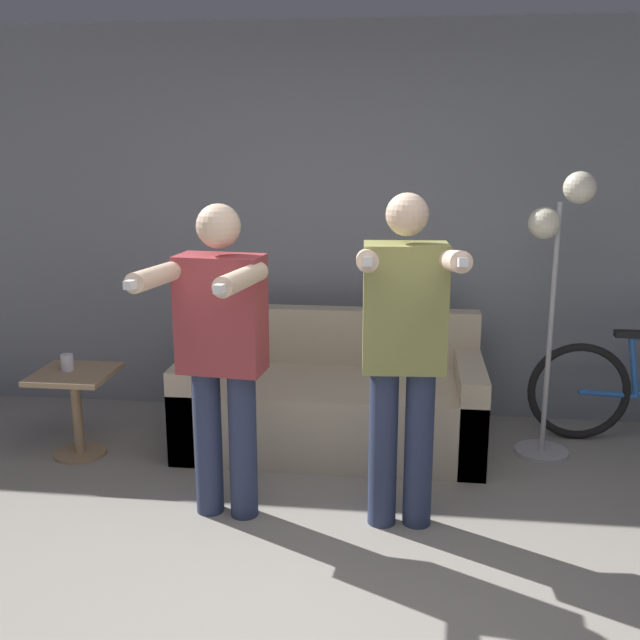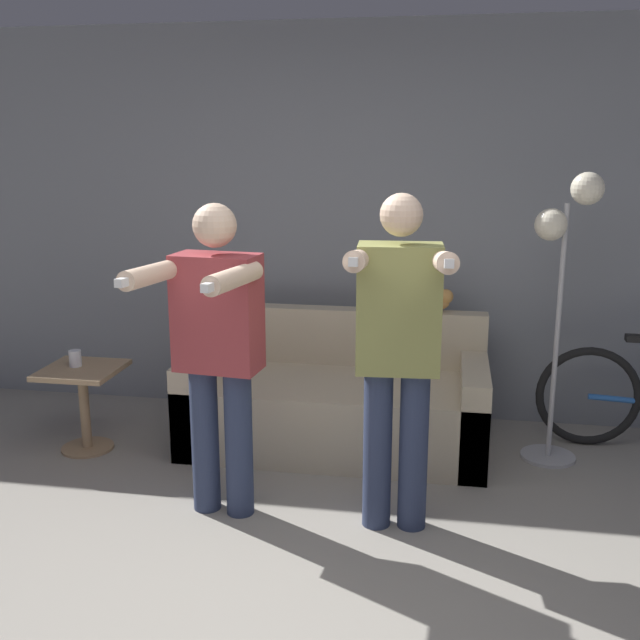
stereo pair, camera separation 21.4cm
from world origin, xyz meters
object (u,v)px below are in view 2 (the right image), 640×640
object	(u,v)px
couch	(336,403)
side_table	(83,391)
person_left	(217,342)
cat	(425,302)
floor_lamp	(565,254)
person_right	(398,345)
cup	(75,358)

from	to	relation	value
couch	side_table	size ratio (longest dim) A/B	3.48
person_left	cat	distance (m)	1.61
person_left	side_table	size ratio (longest dim) A/B	3.00
person_left	floor_lamp	bearing A→B (deg)	35.46
person_right	side_table	xyz separation A→B (m)	(-1.94, 0.63, -0.56)
couch	side_table	distance (m)	1.54
couch	cat	world-z (taller)	cat
side_table	cup	size ratio (longest dim) A/B	5.25
couch	cup	size ratio (longest dim) A/B	18.29
person_left	floor_lamp	world-z (taller)	floor_lamp
floor_lamp	person_right	bearing A→B (deg)	-131.13
person_left	cat	size ratio (longest dim) A/B	3.60
couch	side_table	bearing A→B (deg)	-166.96
person_left	floor_lamp	distance (m)	2.02
person_left	side_table	distance (m)	1.34
floor_lamp	cup	world-z (taller)	floor_lamp
couch	person_right	size ratio (longest dim) A/B	1.12
couch	cat	size ratio (longest dim) A/B	4.18
person_right	floor_lamp	world-z (taller)	floor_lamp
couch	cup	world-z (taller)	couch
cat	floor_lamp	bearing A→B (deg)	-22.22
floor_lamp	cup	bearing A→B (deg)	-173.29
cat	side_table	bearing A→B (deg)	-161.61
person_right	cat	size ratio (longest dim) A/B	3.73
person_right	cat	xyz separation A→B (m)	(0.08, 1.30, -0.07)
cat	person_right	bearing A→B (deg)	-93.51
person_left	person_right	bearing A→B (deg)	6.00
cup	person_right	bearing A→B (deg)	-18.03
person_left	side_table	bearing A→B (deg)	155.41
person_left	cat	xyz separation A→B (m)	(0.96, 1.30, -0.04)
cup	side_table	bearing A→B (deg)	-22.82
person_right	side_table	size ratio (longest dim) A/B	3.11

